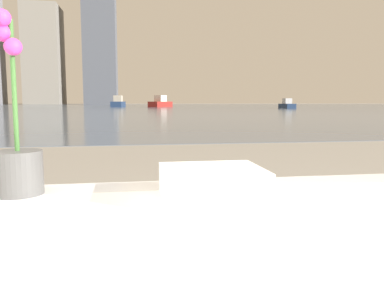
{
  "coord_description": "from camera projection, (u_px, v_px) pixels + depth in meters",
  "views": [
    {
      "loc": [
        -0.28,
        -0.04,
        0.82
      ],
      "look_at": [
        0.06,
        2.1,
        0.57
      ],
      "focal_mm": 35.0,
      "sensor_mm": 36.0,
      "label": 1
    }
  ],
  "objects": [
    {
      "name": "harbor_boat_2",
      "position": [
        160.0,
        103.0,
        55.58
      ],
      "size": [
        3.92,
        4.72,
        1.73
      ],
      "color": "maroon",
      "rests_on": "harbor_water"
    },
    {
      "name": "harbor_water",
      "position": [
        135.0,
        107.0,
        61.05
      ],
      "size": [
        180.0,
        110.0,
        0.01
      ],
      "color": "slate",
      "rests_on": "ground_plane"
    },
    {
      "name": "towel_stack",
      "position": [
        212.0,
        184.0,
        0.93
      ],
      "size": [
        0.25,
        0.21,
        0.08
      ],
      "color": "white",
      "rests_on": "bathtub"
    },
    {
      "name": "skyline_tower_1",
      "position": [
        44.0,
        56.0,
        110.41
      ],
      "size": [
        10.01,
        12.11,
        28.53
      ],
      "color": "gray",
      "rests_on": "ground_plane"
    },
    {
      "name": "harbor_boat_0",
      "position": [
        118.0,
        103.0,
        56.6
      ],
      "size": [
        2.14,
        4.77,
        1.73
      ],
      "color": "navy",
      "rests_on": "harbor_water"
    },
    {
      "name": "potted_orchid",
      "position": [
        17.0,
        154.0,
        0.97
      ],
      "size": [
        0.12,
        0.12,
        0.47
      ],
      "color": "#4C4C4C",
      "rests_on": "bathtub"
    },
    {
      "name": "harbor_boat_1",
      "position": [
        287.0,
        105.0,
        44.62
      ],
      "size": [
        1.27,
        3.24,
        1.19
      ],
      "color": "navy",
      "rests_on": "harbor_water"
    }
  ]
}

